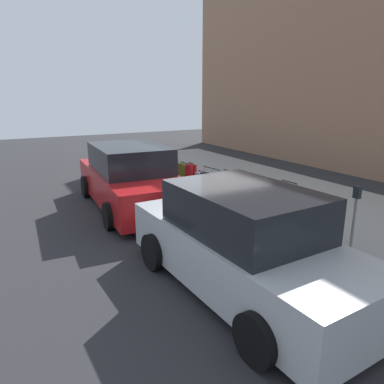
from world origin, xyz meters
TOP-DOWN VIEW (x-y plane):
  - ground_plane at (0.00, 0.00)m, footprint 40.00×40.00m
  - sidewalk_curb at (0.00, -2.50)m, footprint 18.00×5.00m
  - suitcase_black_0 at (-2.91, -0.51)m, footprint 0.48×0.22m
  - suitcase_silver_1 at (-2.36, -0.61)m, footprint 0.48×0.26m
  - suitcase_red_2 at (-1.82, -0.63)m, footprint 0.48×0.26m
  - suitcase_olive_3 at (-1.30, -0.51)m, footprint 0.44×0.22m
  - suitcase_maroon_4 at (-0.77, -0.56)m, footprint 0.48×0.26m
  - suitcase_teal_5 at (-0.23, -0.53)m, footprint 0.46×0.28m
  - suitcase_navy_6 at (0.29, -0.51)m, footprint 0.44×0.23m
  - suitcase_black_7 at (0.79, -0.54)m, footprint 0.43×0.23m
  - suitcase_silver_8 at (1.26, -0.62)m, footprint 0.37×0.28m
  - suitcase_red_9 at (1.68, -0.49)m, footprint 0.35×0.21m
  - suitcase_olive_10 at (2.16, -0.51)m, footprint 0.48×0.25m
  - fire_hydrant at (2.84, -0.55)m, footprint 0.39×0.21m
  - bollard_post at (3.46, -0.40)m, footprint 0.16×0.16m
  - parking_meter at (-3.83, -0.80)m, footprint 0.12×0.09m
  - parked_car_silver_0 at (-3.71, 1.61)m, footprint 4.41×2.07m
  - parked_car_red_1 at (1.28, 1.61)m, footprint 4.88×2.32m

SIDE VIEW (x-z plane):
  - ground_plane at x=0.00m, z-range 0.00..0.00m
  - sidewalk_curb at x=0.00m, z-range 0.00..0.14m
  - suitcase_navy_6 at x=0.29m, z-range -0.02..0.86m
  - suitcase_silver_8 at x=1.26m, z-range 0.11..0.75m
  - suitcase_olive_3 at x=-1.30m, z-range 0.11..0.75m
  - suitcase_black_7 at x=0.79m, z-range 0.04..0.89m
  - suitcase_maroon_4 at x=-0.77m, z-range 0.01..0.92m
  - suitcase_black_0 at x=-2.91m, z-range 0.03..0.93m
  - suitcase_olive_10 at x=2.16m, z-range 0.11..0.88m
  - suitcase_teal_5 at x=-0.23m, z-range 0.04..0.98m
  - suitcase_silver_1 at x=-2.36m, z-range -0.03..1.05m
  - suitcase_red_9 at x=1.68m, z-range 0.11..0.94m
  - suitcase_red_2 at x=-1.82m, z-range 0.11..0.95m
  - bollard_post at x=3.46m, z-range 0.14..0.96m
  - fire_hydrant at x=2.84m, z-range 0.16..0.99m
  - parked_car_silver_0 at x=-3.71m, z-range -0.06..1.60m
  - parked_car_red_1 at x=1.28m, z-range -0.06..1.63m
  - parking_meter at x=-3.83m, z-range 0.33..1.60m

